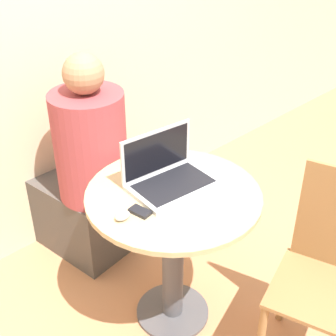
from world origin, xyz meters
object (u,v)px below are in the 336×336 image
at_px(cell_phone, 140,212).
at_px(chair_empty, 326,274).
at_px(laptop, 168,175).
at_px(person_seated, 86,178).

distance_m(cell_phone, chair_empty, 0.85).
xyz_separation_m(laptop, cell_phone, (-0.24, -0.08, -0.04)).
bearing_deg(chair_empty, cell_phone, 131.53).
height_order(cell_phone, person_seated, person_seated).
bearing_deg(person_seated, cell_phone, -105.96).
xyz_separation_m(cell_phone, person_seated, (0.20, 0.71, -0.26)).
height_order(laptop, cell_phone, laptop).
relative_size(cell_phone, chair_empty, 0.10).
height_order(laptop, person_seated, person_seated).
relative_size(laptop, person_seated, 0.32).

